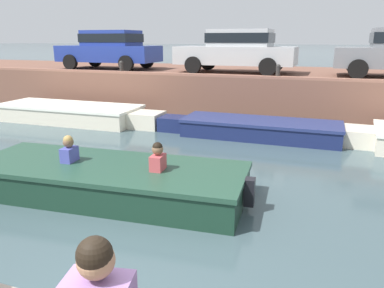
{
  "coord_description": "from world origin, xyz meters",
  "views": [
    {
      "loc": [
        1.89,
        -1.94,
        2.7
      ],
      "look_at": [
        -0.07,
        3.48,
        1.08
      ],
      "focal_mm": 35.0,
      "sensor_mm": 36.0,
      "label": 1
    }
  ],
  "objects": [
    {
      "name": "far_wall_coping",
      "position": [
        0.0,
        10.07,
        1.54
      ],
      "size": [
        60.0,
        0.24,
        0.08
      ],
      "primitive_type": "cube",
      "color": "#925F4C",
      "rests_on": "far_quay_wall"
    },
    {
      "name": "far_quay_wall",
      "position": [
        0.0,
        12.95,
        0.75
      ],
      "size": [
        60.0,
        6.0,
        1.5
      ],
      "primitive_type": "cube",
      "color": "brown",
      "rests_on": "ground"
    },
    {
      "name": "mooring_bollard_mid",
      "position": [
        0.37,
        10.2,
        1.74
      ],
      "size": [
        0.15,
        0.15,
        0.45
      ],
      "color": "#2D2B28",
      "rests_on": "far_quay_wall"
    },
    {
      "name": "car_left_inner_silver",
      "position": [
        -1.35,
        11.84,
        2.35
      ],
      "size": [
        4.34,
        1.95,
        1.54
      ],
      "color": "#B7BABC",
      "rests_on": "far_quay_wall"
    },
    {
      "name": "boat_moored_west_cream",
      "position": [
        -6.05,
        8.38,
        0.28
      ],
      "size": [
        5.86,
        1.87,
        0.57
      ],
      "color": "silver",
      "rests_on": "ground"
    },
    {
      "name": "motorboat_passing",
      "position": [
        -1.88,
        3.38,
        0.29
      ],
      "size": [
        6.02,
        2.14,
        1.05
      ],
      "color": "#193828",
      "rests_on": "ground"
    },
    {
      "name": "boat_moored_central_navy",
      "position": [
        -0.02,
        8.39,
        0.25
      ],
      "size": [
        5.24,
        1.48,
        0.5
      ],
      "color": "navy",
      "rests_on": "ground"
    },
    {
      "name": "car_leftmost_blue",
      "position": [
        -6.71,
        11.84,
        2.35
      ],
      "size": [
        4.15,
        1.96,
        1.54
      ],
      "color": "#233893",
      "rests_on": "far_quay_wall"
    },
    {
      "name": "mooring_bollard_west",
      "position": [
        -5.25,
        10.2,
        1.74
      ],
      "size": [
        0.15,
        0.15,
        0.45
      ],
      "color": "#2D2B28",
      "rests_on": "far_quay_wall"
    },
    {
      "name": "ground_plane",
      "position": [
        0.0,
        4.97,
        0.0
      ],
      "size": [
        400.0,
        400.0,
        0.0
      ],
      "primitive_type": "plane",
      "color": "#3D5156"
    }
  ]
}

